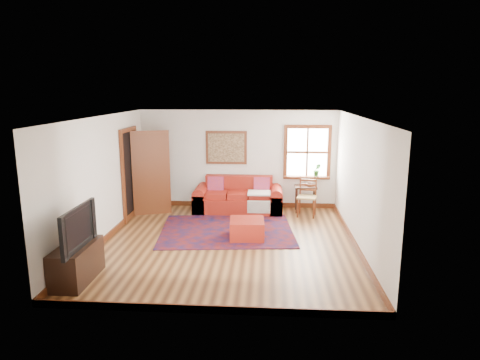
# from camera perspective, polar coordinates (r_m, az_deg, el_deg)

# --- Properties ---
(ground) EXTENTS (5.50, 5.50, 0.00)m
(ground) POSITION_cam_1_polar(r_m,az_deg,el_deg) (8.62, -1.59, -8.41)
(ground) COLOR #492913
(ground) RESTS_ON ground
(room_envelope) EXTENTS (5.04, 5.54, 2.52)m
(room_envelope) POSITION_cam_1_polar(r_m,az_deg,el_deg) (8.20, -1.65, 2.50)
(room_envelope) COLOR silver
(room_envelope) RESTS_ON ground
(window) EXTENTS (1.18, 0.20, 1.38)m
(window) POSITION_cam_1_polar(r_m,az_deg,el_deg) (10.92, 9.10, 2.94)
(window) COLOR white
(window) RESTS_ON ground
(doorway) EXTENTS (0.89, 1.08, 2.14)m
(doorway) POSITION_cam_1_polar(r_m,az_deg,el_deg) (10.45, -12.81, 1.03)
(doorway) COLOR black
(doorway) RESTS_ON ground
(framed_artwork) EXTENTS (1.05, 0.07, 0.85)m
(framed_artwork) POSITION_cam_1_polar(r_m,az_deg,el_deg) (10.90, -1.85, 4.33)
(framed_artwork) COLOR #612C14
(framed_artwork) RESTS_ON ground
(persian_rug) EXTENTS (3.02, 2.52, 0.02)m
(persian_rug) POSITION_cam_1_polar(r_m,az_deg,el_deg) (9.33, -1.76, -6.73)
(persian_rug) COLOR #5E110D
(persian_rug) RESTS_ON ground
(red_leather_sofa) EXTENTS (2.19, 0.91, 0.86)m
(red_leather_sofa) POSITION_cam_1_polar(r_m,az_deg,el_deg) (10.74, -0.20, -2.67)
(red_leather_sofa) COLOR maroon
(red_leather_sofa) RESTS_ON ground
(red_ottoman) EXTENTS (0.73, 0.73, 0.39)m
(red_ottoman) POSITION_cam_1_polar(r_m,az_deg,el_deg) (8.83, 0.93, -6.55)
(red_ottoman) COLOR maroon
(red_ottoman) RESTS_ON ground
(side_table) EXTENTS (0.54, 0.41, 0.66)m
(side_table) POSITION_cam_1_polar(r_m,az_deg,el_deg) (10.74, 8.73, -1.43)
(side_table) COLOR black
(side_table) RESTS_ON ground
(ladder_back_chair) EXTENTS (0.52, 0.50, 0.94)m
(ladder_back_chair) POSITION_cam_1_polar(r_m,az_deg,el_deg) (10.43, 8.96, -1.98)
(ladder_back_chair) COLOR tan
(ladder_back_chair) RESTS_ON ground
(media_cabinet) EXTENTS (0.48, 1.07, 0.59)m
(media_cabinet) POSITION_cam_1_polar(r_m,az_deg,el_deg) (7.40, -20.93, -10.30)
(media_cabinet) COLOR black
(media_cabinet) RESTS_ON ground
(television) EXTENTS (0.15, 1.16, 0.67)m
(television) POSITION_cam_1_polar(r_m,az_deg,el_deg) (7.09, -21.55, -5.93)
(television) COLOR black
(television) RESTS_ON media_cabinet
(candle_hurricane) EXTENTS (0.12, 0.12, 0.18)m
(candle_hurricane) POSITION_cam_1_polar(r_m,az_deg,el_deg) (7.61, -19.51, -6.55)
(candle_hurricane) COLOR silver
(candle_hurricane) RESTS_ON media_cabinet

